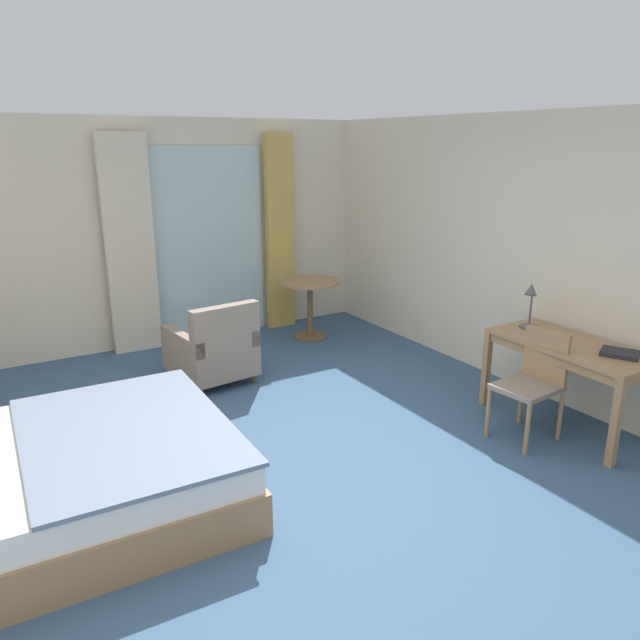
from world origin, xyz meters
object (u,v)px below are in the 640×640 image
object	(u,v)px
desk_lamp	(531,301)
closed_book	(620,353)
bed	(68,476)
writing_desk	(571,353)
desk_chair	(534,379)
round_cafe_table	(310,295)
armchair_by_window	(213,350)

from	to	relation	value
desk_lamp	closed_book	distance (m)	0.88
desk_lamp	bed	bearing A→B (deg)	174.59
writing_desk	closed_book	bearing A→B (deg)	-81.29
writing_desk	desk_chair	xyz separation A→B (m)	(-0.42, 0.01, -0.15)
round_cafe_table	armchair_by_window	bearing A→B (deg)	-153.98
desk_chair	desk_lamp	xyz separation A→B (m)	(0.40, 0.44, 0.51)
bed	closed_book	bearing A→B (deg)	-17.01
bed	armchair_by_window	world-z (taller)	bed
writing_desk	armchair_by_window	world-z (taller)	armchair_by_window
bed	armchair_by_window	xyz separation A→B (m)	(1.65, 1.64, 0.07)
desk_chair	armchair_by_window	xyz separation A→B (m)	(-1.81, 2.45, -0.16)
armchair_by_window	round_cafe_table	world-z (taller)	armchair_by_window
closed_book	armchair_by_window	world-z (taller)	armchair_by_window
bed	desk_lamp	size ratio (longest dim) A/B	4.57
bed	armchair_by_window	distance (m)	2.33
desk_lamp	round_cafe_table	size ratio (longest dim) A/B	0.61
desk_chair	closed_book	distance (m)	0.68
writing_desk	round_cafe_table	distance (m)	3.30
armchair_by_window	round_cafe_table	bearing A→B (deg)	26.02
desk_chair	desk_lamp	size ratio (longest dim) A/B	1.97
desk_lamp	armchair_by_window	xyz separation A→B (m)	(-2.22, 2.01, -0.67)
writing_desk	closed_book	size ratio (longest dim) A/B	5.00
desk_chair	desk_lamp	world-z (taller)	desk_lamp
closed_book	round_cafe_table	world-z (taller)	closed_book
round_cafe_table	desk_lamp	bearing A→B (deg)	-76.92
writing_desk	desk_lamp	size ratio (longest dim) A/B	3.04
writing_desk	round_cafe_table	world-z (taller)	writing_desk
bed	round_cafe_table	world-z (taller)	bed
writing_desk	closed_book	distance (m)	0.41
desk_lamp	writing_desk	bearing A→B (deg)	-87.70
bed	desk_chair	world-z (taller)	bed
desk_chair	desk_lamp	bearing A→B (deg)	47.33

